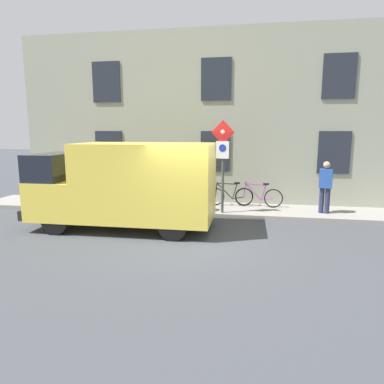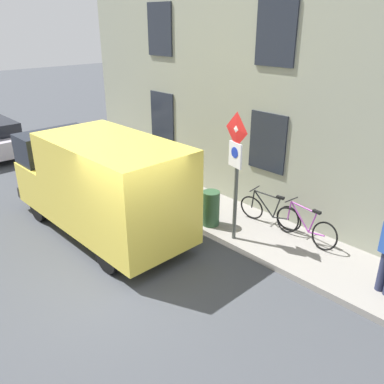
{
  "view_description": "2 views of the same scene",
  "coord_description": "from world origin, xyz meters",
  "px_view_note": "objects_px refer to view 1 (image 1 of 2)",
  "views": [
    {
      "loc": [
        -8.83,
        -1.44,
        2.85
      ],
      "look_at": [
        1.74,
        0.43,
        0.96
      ],
      "focal_mm": 32.76,
      "sensor_mm": 36.0,
      "label": 1
    },
    {
      "loc": [
        -3.86,
        -5.88,
        4.95
      ],
      "look_at": [
        1.64,
        -0.02,
        1.49
      ],
      "focal_mm": 37.51,
      "sensor_mm": 36.0,
      "label": 2
    }
  ],
  "objects_px": {
    "bicycle_black": "(230,196)",
    "sign_post_stacked": "(223,154)",
    "delivery_van": "(126,184)",
    "litter_bin": "(197,198)",
    "pedestrian": "(325,185)",
    "bicycle_purple": "(258,196)"
  },
  "relations": [
    {
      "from": "delivery_van",
      "to": "bicycle_black",
      "type": "relative_size",
      "value": 3.13
    },
    {
      "from": "bicycle_purple",
      "to": "bicycle_black",
      "type": "distance_m",
      "value": 1.03
    },
    {
      "from": "sign_post_stacked",
      "to": "pedestrian",
      "type": "distance_m",
      "value": 3.55
    },
    {
      "from": "delivery_van",
      "to": "bicycle_purple",
      "type": "distance_m",
      "value": 4.98
    },
    {
      "from": "bicycle_black",
      "to": "pedestrian",
      "type": "bearing_deg",
      "value": 160.84
    },
    {
      "from": "bicycle_purple",
      "to": "litter_bin",
      "type": "relative_size",
      "value": 1.91
    },
    {
      "from": "pedestrian",
      "to": "litter_bin",
      "type": "xyz_separation_m",
      "value": [
        -0.43,
        4.21,
        -0.48
      ]
    },
    {
      "from": "bicycle_black",
      "to": "sign_post_stacked",
      "type": "bearing_deg",
      "value": 73.82
    },
    {
      "from": "delivery_van",
      "to": "pedestrian",
      "type": "distance_m",
      "value": 6.46
    },
    {
      "from": "sign_post_stacked",
      "to": "pedestrian",
      "type": "height_order",
      "value": "sign_post_stacked"
    },
    {
      "from": "pedestrian",
      "to": "bicycle_black",
      "type": "bearing_deg",
      "value": 92.93
    },
    {
      "from": "sign_post_stacked",
      "to": "litter_bin",
      "type": "height_order",
      "value": "sign_post_stacked"
    },
    {
      "from": "sign_post_stacked",
      "to": "bicycle_black",
      "type": "xyz_separation_m",
      "value": [
        1.19,
        -0.17,
        -1.6
      ]
    },
    {
      "from": "bicycle_black",
      "to": "litter_bin",
      "type": "distance_m",
      "value": 1.48
    },
    {
      "from": "pedestrian",
      "to": "delivery_van",
      "type": "bearing_deg",
      "value": 126.69
    },
    {
      "from": "delivery_van",
      "to": "bicycle_purple",
      "type": "xyz_separation_m",
      "value": [
        3.11,
        -3.81,
        -0.82
      ]
    },
    {
      "from": "sign_post_stacked",
      "to": "delivery_van",
      "type": "distance_m",
      "value": 3.33
    },
    {
      "from": "bicycle_black",
      "to": "delivery_van",
      "type": "bearing_deg",
      "value": 40.21
    },
    {
      "from": "pedestrian",
      "to": "litter_bin",
      "type": "height_order",
      "value": "pedestrian"
    },
    {
      "from": "delivery_van",
      "to": "litter_bin",
      "type": "xyz_separation_m",
      "value": [
        2.05,
        -1.75,
        -0.74
      ]
    },
    {
      "from": "litter_bin",
      "to": "pedestrian",
      "type": "bearing_deg",
      "value": -84.23
    },
    {
      "from": "delivery_van",
      "to": "bicycle_black",
      "type": "bearing_deg",
      "value": -132.52
    }
  ]
}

